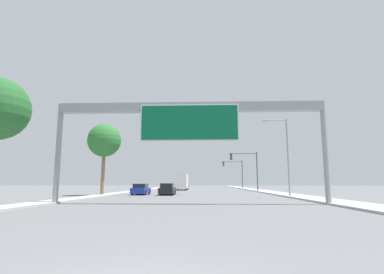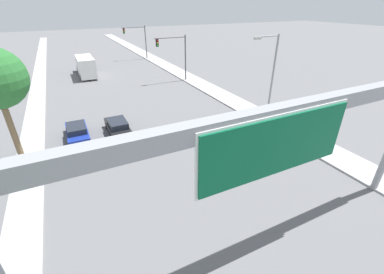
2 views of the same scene
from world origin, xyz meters
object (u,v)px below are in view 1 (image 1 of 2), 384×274
(sign_gantry, at_px, (190,119))
(traffic_light_mid_block, at_px, (236,170))
(car_near_left, at_px, (167,189))
(palm_tree_background, at_px, (104,141))
(street_lamp_right, at_px, (285,150))
(car_mid_left, at_px, (141,189))
(traffic_light_near_intersection, at_px, (248,165))
(truck_box_primary, at_px, (182,182))

(sign_gantry, relative_size, traffic_light_mid_block, 3.00)
(car_near_left, bearing_deg, palm_tree_background, -165.34)
(car_near_left, bearing_deg, street_lamp_right, -18.72)
(sign_gantry, relative_size, car_near_left, 4.46)
(street_lamp_right, bearing_deg, car_mid_left, 162.80)
(traffic_light_mid_block, bearing_deg, car_mid_left, -115.12)
(car_mid_left, bearing_deg, sign_gantry, -67.03)
(car_near_left, height_order, street_lamp_right, street_lamp_right)
(sign_gantry, relative_size, palm_tree_background, 2.34)
(sign_gantry, distance_m, car_near_left, 17.15)
(car_mid_left, height_order, street_lamp_right, street_lamp_right)
(street_lamp_right, bearing_deg, car_near_left, 161.28)
(car_near_left, bearing_deg, traffic_light_mid_block, 70.33)
(street_lamp_right, bearing_deg, traffic_light_mid_block, 91.87)
(traffic_light_near_intersection, height_order, traffic_light_mid_block, traffic_light_near_intersection)
(traffic_light_mid_block, bearing_deg, car_near_left, -109.67)
(palm_tree_background, bearing_deg, sign_gantry, -51.22)
(sign_gantry, height_order, street_lamp_right, street_lamp_right)
(car_mid_left, distance_m, palm_tree_background, 7.71)
(traffic_light_mid_block, distance_m, street_lamp_right, 38.88)
(traffic_light_near_intersection, bearing_deg, car_mid_left, -139.25)
(truck_box_primary, bearing_deg, sign_gantry, -85.01)
(truck_box_primary, distance_m, street_lamp_right, 32.04)
(palm_tree_background, xyz_separation_m, street_lamp_right, (21.13, -2.59, -1.49))
(truck_box_primary, distance_m, traffic_light_near_intersection, 16.09)
(car_near_left, bearing_deg, car_mid_left, 168.88)
(truck_box_primary, height_order, traffic_light_mid_block, traffic_light_mid_block)
(car_mid_left, distance_m, street_lamp_right, 18.36)
(car_mid_left, relative_size, car_near_left, 1.00)
(sign_gantry, xyz_separation_m, traffic_light_mid_block, (8.75, 50.10, -1.71))
(car_near_left, distance_m, traffic_light_near_intersection, 19.22)
(sign_gantry, relative_size, street_lamp_right, 2.35)
(traffic_light_near_intersection, xyz_separation_m, palm_tree_background, (-19.88, -16.26, 2.01))
(street_lamp_right, bearing_deg, truck_box_primary, 115.11)
(car_mid_left, xyz_separation_m, street_lamp_right, (17.02, -5.27, 4.45))
(palm_tree_background, bearing_deg, traffic_light_mid_block, 61.29)
(truck_box_primary, xyz_separation_m, palm_tree_background, (-7.62, -26.25, 4.97))
(palm_tree_background, bearing_deg, truck_box_primary, 73.82)
(traffic_light_near_intersection, bearing_deg, street_lamp_right, -86.19)
(traffic_light_near_intersection, relative_size, palm_tree_background, 0.78)
(traffic_light_near_intersection, relative_size, traffic_light_mid_block, 1.01)
(truck_box_primary, height_order, traffic_light_near_intersection, traffic_light_near_intersection)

